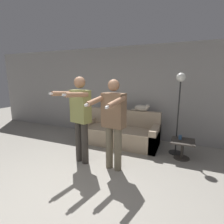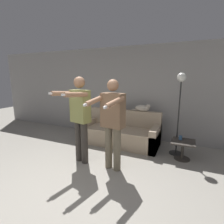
{
  "view_description": "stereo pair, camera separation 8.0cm",
  "coord_description": "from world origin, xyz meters",
  "px_view_note": "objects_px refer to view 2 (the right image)",
  "views": [
    {
      "loc": [
        1.58,
        -1.74,
        1.77
      ],
      "look_at": [
        0.07,
        1.78,
        0.99
      ],
      "focal_mm": 28.0,
      "sensor_mm": 36.0,
      "label": 1
    },
    {
      "loc": [
        1.65,
        -1.7,
        1.77
      ],
      "look_at": [
        0.07,
        1.78,
        0.99
      ],
      "focal_mm": 28.0,
      "sensor_mm": 36.0,
      "label": 2
    }
  ],
  "objects_px": {
    "person_right": "(112,119)",
    "side_table": "(183,146)",
    "floor_lamp": "(180,98)",
    "couch": "(120,133)",
    "cat": "(143,108)",
    "person_left": "(80,114)",
    "cup": "(181,138)"
  },
  "relations": [
    {
      "from": "person_right",
      "to": "floor_lamp",
      "type": "distance_m",
      "value": 1.66
    },
    {
      "from": "person_right",
      "to": "cup",
      "type": "height_order",
      "value": "person_right"
    },
    {
      "from": "cat",
      "to": "floor_lamp",
      "type": "relative_size",
      "value": 0.28
    },
    {
      "from": "person_left",
      "to": "cup",
      "type": "distance_m",
      "value": 2.23
    },
    {
      "from": "cat",
      "to": "cup",
      "type": "height_order",
      "value": "cat"
    },
    {
      "from": "cup",
      "to": "floor_lamp",
      "type": "bearing_deg",
      "value": 117.49
    },
    {
      "from": "floor_lamp",
      "to": "side_table",
      "type": "bearing_deg",
      "value": -57.64
    },
    {
      "from": "person_left",
      "to": "person_right",
      "type": "relative_size",
      "value": 1.03
    },
    {
      "from": "person_right",
      "to": "person_left",
      "type": "bearing_deg",
      "value": -171.29
    },
    {
      "from": "person_left",
      "to": "floor_lamp",
      "type": "bearing_deg",
      "value": 48.46
    },
    {
      "from": "couch",
      "to": "cat",
      "type": "height_order",
      "value": "cat"
    },
    {
      "from": "cat",
      "to": "side_table",
      "type": "bearing_deg",
      "value": -29.33
    },
    {
      "from": "cup",
      "to": "couch",
      "type": "bearing_deg",
      "value": 171.4
    },
    {
      "from": "person_right",
      "to": "side_table",
      "type": "xyz_separation_m",
      "value": [
        1.22,
        1.0,
        -0.69
      ]
    },
    {
      "from": "floor_lamp",
      "to": "side_table",
      "type": "distance_m",
      "value": 1.04
    },
    {
      "from": "cat",
      "to": "floor_lamp",
      "type": "height_order",
      "value": "floor_lamp"
    },
    {
      "from": "couch",
      "to": "person_left",
      "type": "distance_m",
      "value": 1.54
    },
    {
      "from": "couch",
      "to": "cat",
      "type": "distance_m",
      "value": 0.9
    },
    {
      "from": "person_left",
      "to": "person_right",
      "type": "distance_m",
      "value": 0.72
    },
    {
      "from": "floor_lamp",
      "to": "side_table",
      "type": "height_order",
      "value": "floor_lamp"
    },
    {
      "from": "person_right",
      "to": "side_table",
      "type": "height_order",
      "value": "person_right"
    },
    {
      "from": "couch",
      "to": "person_left",
      "type": "bearing_deg",
      "value": -105.62
    },
    {
      "from": "side_table",
      "to": "cup",
      "type": "distance_m",
      "value": 0.18
    },
    {
      "from": "person_left",
      "to": "cat",
      "type": "relative_size",
      "value": 3.44
    },
    {
      "from": "person_left",
      "to": "floor_lamp",
      "type": "height_order",
      "value": "floor_lamp"
    },
    {
      "from": "side_table",
      "to": "cat",
      "type": "bearing_deg",
      "value": 150.67
    },
    {
      "from": "couch",
      "to": "person_right",
      "type": "relative_size",
      "value": 1.18
    },
    {
      "from": "person_right",
      "to": "cat",
      "type": "relative_size",
      "value": 3.35
    },
    {
      "from": "couch",
      "to": "side_table",
      "type": "bearing_deg",
      "value": -10.73
    },
    {
      "from": "couch",
      "to": "person_left",
      "type": "relative_size",
      "value": 1.15
    },
    {
      "from": "person_left",
      "to": "cat",
      "type": "distance_m",
      "value": 1.82
    },
    {
      "from": "couch",
      "to": "cup",
      "type": "bearing_deg",
      "value": -8.6
    }
  ]
}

